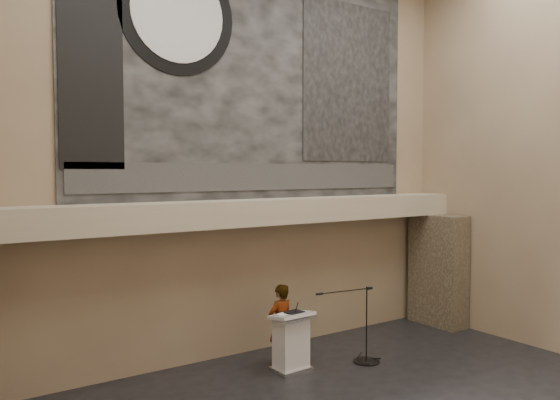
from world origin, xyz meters
TOP-DOWN VIEW (x-y plane):
  - wall_back at (0.00, 4.00)m, footprint 10.00×0.02m
  - wall_left at (-5.00, 0.00)m, footprint 0.02×8.00m
  - soffit at (0.00, 3.60)m, footprint 10.00×0.80m
  - sprinkler_left at (-1.60, 3.55)m, footprint 0.04×0.04m
  - sprinkler_right at (1.90, 3.55)m, footprint 0.04×0.04m
  - banner at (0.00, 3.97)m, footprint 8.00×0.05m
  - banner_text_strip at (0.00, 3.93)m, footprint 7.76×0.02m
  - banner_clock_rim at (-1.80, 3.93)m, footprint 2.30×0.02m
  - banner_clock_face at (-1.80, 3.91)m, footprint 1.84×0.02m
  - banner_building_print at (2.40, 3.93)m, footprint 2.60×0.02m
  - banner_brick_print at (-3.40, 3.93)m, footprint 1.10×0.02m
  - stone_pier at (4.65, 3.15)m, footprint 0.60×1.40m
  - lectern at (-0.16, 2.58)m, footprint 0.79×0.59m
  - binder at (-0.11, 2.55)m, footprint 0.36×0.30m
  - papers at (-0.32, 2.57)m, footprint 0.27×0.32m
  - speaker_person at (-0.13, 2.99)m, footprint 0.62×0.45m
  - mic_stand at (1.31, 2.15)m, footprint 1.38×0.52m

SIDE VIEW (x-z plane):
  - mic_stand at x=1.31m, z-range -0.53..0.97m
  - lectern at x=-0.16m, z-range -0.02..1.12m
  - speaker_person at x=-0.13m, z-range 0.00..1.58m
  - papers at x=-0.32m, z-range 1.10..1.10m
  - binder at x=-0.11m, z-range 1.10..1.14m
  - stone_pier at x=4.65m, z-range 0.00..2.70m
  - sprinkler_left at x=-1.60m, z-range 2.64..2.70m
  - sprinkler_right at x=1.90m, z-range 2.64..2.70m
  - soffit at x=0.00m, z-range 2.70..3.20m
  - banner_text_strip at x=0.00m, z-range 3.38..3.93m
  - wall_back at x=0.00m, z-range 0.00..8.50m
  - wall_left at x=-5.00m, z-range 0.00..8.50m
  - banner_brick_print at x=-3.40m, z-range 3.80..7.00m
  - banner at x=0.00m, z-range 3.20..8.20m
  - banner_building_print at x=2.40m, z-range 4.00..7.60m
  - banner_clock_rim at x=-1.80m, z-range 5.55..7.85m
  - banner_clock_face at x=-1.80m, z-range 5.78..7.62m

